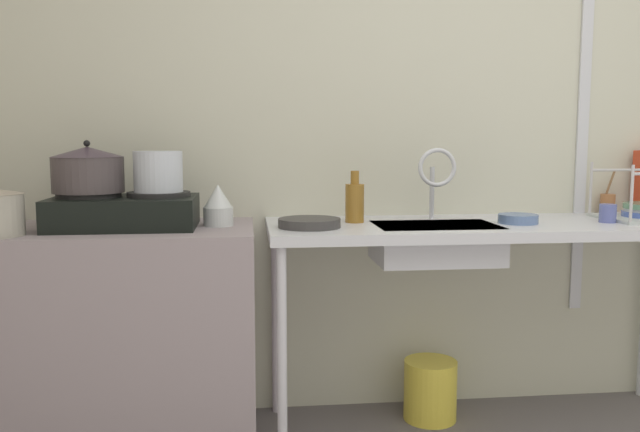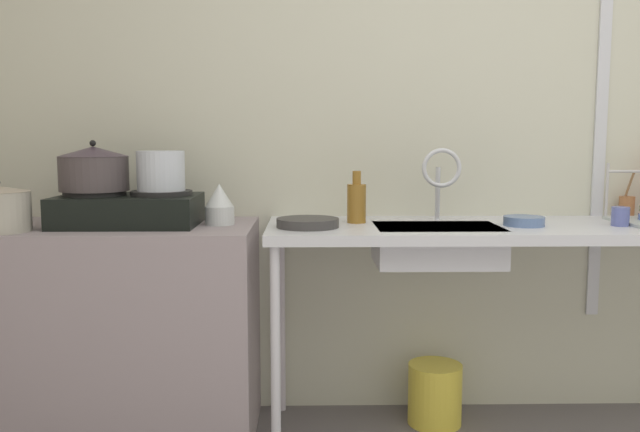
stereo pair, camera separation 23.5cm
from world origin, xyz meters
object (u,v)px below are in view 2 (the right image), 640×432
at_px(stove, 129,209).
at_px(bottle_by_sink, 357,202).
at_px(pot_on_left_burner, 94,168).
at_px(frying_pan, 308,223).
at_px(sink_basin, 437,245).
at_px(pot_on_right_burner, 161,171).
at_px(cup_by_rack, 620,216).
at_px(small_bowl_on_drainboard, 524,221).
at_px(utensil_jar, 627,206).
at_px(faucet, 441,172).
at_px(bucket_on_floor, 435,394).
at_px(percolator, 219,205).

height_order(stove, bottle_by_sink, bottle_by_sink).
relative_size(pot_on_left_burner, frying_pan, 1.12).
bearing_deg(sink_basin, pot_on_left_burner, 178.05).
relative_size(pot_on_left_burner, bottle_by_sink, 1.28).
bearing_deg(pot_on_right_burner, cup_by_rack, -1.65).
xyz_separation_m(small_bowl_on_drainboard, bottle_by_sink, (-0.64, 0.10, 0.07)).
bearing_deg(utensil_jar, cup_by_rack, -119.57).
height_order(faucet, cup_by_rack, faucet).
xyz_separation_m(faucet, utensil_jar, (0.83, 0.15, -0.15)).
relative_size(sink_basin, frying_pan, 2.01).
bearing_deg(sink_basin, stove, 177.84).
relative_size(cup_by_rack, utensil_jar, 0.37).
bearing_deg(stove, frying_pan, -5.67).
height_order(stove, small_bowl_on_drainboard, stove).
relative_size(stove, pot_on_right_burner, 2.93).
bearing_deg(bucket_on_floor, pot_on_left_burner, -175.76).
relative_size(percolator, frying_pan, 0.67).
bearing_deg(faucet, percolator, -175.56).
distance_m(stove, percolator, 0.35).
relative_size(sink_basin, cup_by_rack, 6.46).
bearing_deg(bottle_by_sink, utensil_jar, 8.49).
distance_m(percolator, bottle_by_sink, 0.54).
relative_size(pot_on_right_burner, faucet, 0.61).
distance_m(frying_pan, cup_by_rack, 1.20).
height_order(bottle_by_sink, utensil_jar, bottle_by_sink).
height_order(stove, sink_basin, stove).
bearing_deg(frying_pan, pot_on_left_burner, 175.21).
bearing_deg(pot_on_left_burner, bucket_on_floor, 4.24).
relative_size(pot_on_right_burner, bottle_by_sink, 0.88).
height_order(cup_by_rack, small_bowl_on_drainboard, cup_by_rack).
xyz_separation_m(pot_on_left_burner, pot_on_right_burner, (0.26, 0.00, -0.01)).
height_order(percolator, utensil_jar, utensil_jar).
bearing_deg(pot_on_left_burner, small_bowl_on_drainboard, -1.29).
relative_size(pot_on_left_burner, sink_basin, 0.56).
relative_size(stove, sink_basin, 1.12).
bearing_deg(small_bowl_on_drainboard, bucket_on_floor, 155.66).
relative_size(cup_by_rack, bucket_on_floor, 0.29).
xyz_separation_m(frying_pan, bucket_on_floor, (0.53, 0.17, -0.74)).
bearing_deg(stove, pot_on_left_burner, -180.00).
bearing_deg(pot_on_right_burner, bottle_by_sink, 4.81).
bearing_deg(percolator, faucet, 4.44).
bearing_deg(cup_by_rack, stove, 178.46).
distance_m(pot_on_left_burner, bottle_by_sink, 1.02).
height_order(percolator, bottle_by_sink, bottle_by_sink).
bearing_deg(frying_pan, pot_on_right_burner, 173.05).
bearing_deg(bottle_by_sink, pot_on_left_burner, -176.40).
relative_size(frying_pan, bucket_on_floor, 0.93).
relative_size(stove, percolator, 3.34).
height_order(faucet, small_bowl_on_drainboard, faucet).
bearing_deg(small_bowl_on_drainboard, sink_basin, -178.70).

